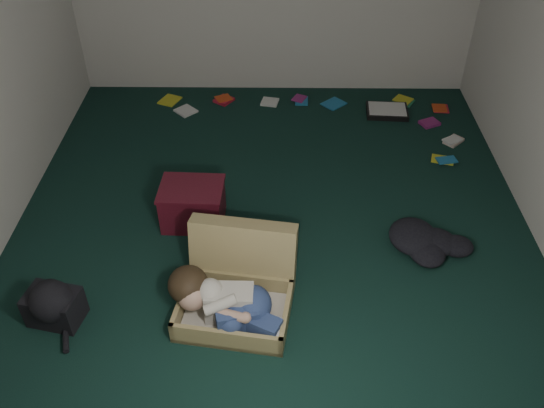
{
  "coord_description": "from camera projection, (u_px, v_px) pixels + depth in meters",
  "views": [
    {
      "loc": [
        0.04,
        -3.35,
        2.99
      ],
      "look_at": [
        0.0,
        -0.15,
        0.35
      ],
      "focal_mm": 38.0,
      "sensor_mm": 36.0,
      "label": 1
    }
  ],
  "objects": [
    {
      "name": "suitcase",
      "position": [
        238.0,
        286.0,
        3.79
      ],
      "size": [
        0.81,
        0.8,
        0.53
      ],
      "rotation": [
        0.0,
        0.0,
        -0.15
      ],
      "color": "tan",
      "rests_on": "floor"
    },
    {
      "name": "person",
      "position": [
        224.0,
        301.0,
        3.64
      ],
      "size": [
        0.76,
        0.45,
        0.33
      ],
      "rotation": [
        0.0,
        0.0,
        -0.15
      ],
      "color": "beige",
      "rests_on": "suitcase"
    },
    {
      "name": "clothing_pile",
      "position": [
        437.0,
        246.0,
        4.2
      ],
      "size": [
        0.58,
        0.53,
        0.15
      ],
      "primitive_type": null,
      "rotation": [
        0.0,
        0.0,
        0.35
      ],
      "color": "black",
      "rests_on": "floor"
    },
    {
      "name": "wall_front",
      "position": [
        265.0,
        385.0,
        1.92
      ],
      "size": [
        4.5,
        0.0,
        4.5
      ],
      "primitive_type": "plane",
      "rotation": [
        -1.57,
        0.0,
        0.0
      ],
      "color": "silver",
      "rests_on": "ground"
    },
    {
      "name": "book_scatter",
      "position": [
        333.0,
        113.0,
        5.79
      ],
      "size": [
        3.0,
        1.28,
        0.02
      ],
      "color": "gold",
      "rests_on": "floor"
    },
    {
      "name": "floor",
      "position": [
        272.0,
        226.0,
        4.48
      ],
      "size": [
        4.5,
        4.5,
        0.0
      ],
      "primitive_type": "plane",
      "color": "black",
      "rests_on": "ground"
    },
    {
      "name": "maroon_bin",
      "position": [
        193.0,
        204.0,
        4.43
      ],
      "size": [
        0.5,
        0.4,
        0.33
      ],
      "rotation": [
        0.0,
        0.0,
        -0.04
      ],
      "color": "#4B0F1B",
      "rests_on": "floor"
    },
    {
      "name": "backpack",
      "position": [
        54.0,
        306.0,
        3.7
      ],
      "size": [
        0.48,
        0.42,
        0.25
      ],
      "primitive_type": null,
      "rotation": [
        0.0,
        0.0,
        -0.21
      ],
      "color": "black",
      "rests_on": "floor"
    },
    {
      "name": "paper_tray",
      "position": [
        387.0,
        111.0,
        5.79
      ],
      "size": [
        0.43,
        0.33,
        0.06
      ],
      "rotation": [
        0.0,
        0.0,
        -0.07
      ],
      "color": "black",
      "rests_on": "floor"
    }
  ]
}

